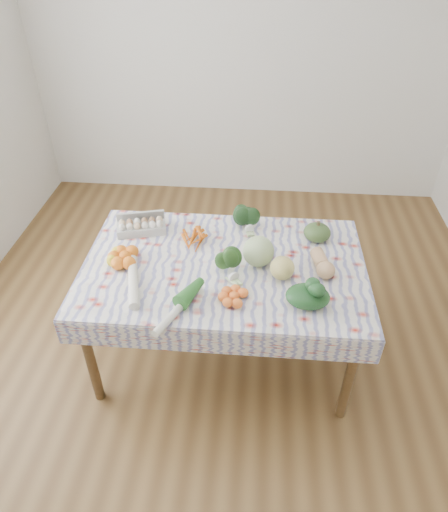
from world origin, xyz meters
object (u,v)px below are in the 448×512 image
(cabbage, at_px, (258,251))
(grapefruit, at_px, (282,268))
(butternut_squash, at_px, (323,263))
(kabocha_squash, at_px, (317,232))
(egg_carton, at_px, (141,228))
(dining_table, at_px, (224,275))

(cabbage, bearing_deg, grapefruit, -39.90)
(cabbage, distance_m, butternut_squash, 0.37)
(butternut_squash, bearing_deg, cabbage, 164.18)
(kabocha_squash, distance_m, cabbage, 0.46)
(butternut_squash, bearing_deg, kabocha_squash, 79.74)
(egg_carton, relative_size, butternut_squash, 1.34)
(cabbage, height_order, butternut_squash, cabbage)
(kabocha_squash, relative_size, grapefruit, 1.22)
(kabocha_squash, relative_size, butternut_squash, 0.73)
(kabocha_squash, bearing_deg, dining_table, -152.30)
(egg_carton, distance_m, butternut_squash, 1.16)
(dining_table, bearing_deg, kabocha_squash, 27.70)
(egg_carton, bearing_deg, cabbage, -33.39)
(egg_carton, xyz_separation_m, kabocha_squash, (1.11, 0.02, 0.01))
(grapefruit, bearing_deg, butternut_squash, 20.80)
(dining_table, height_order, kabocha_squash, kabocha_squash)
(egg_carton, bearing_deg, grapefruit, -37.20)
(cabbage, bearing_deg, kabocha_squash, 37.38)
(egg_carton, relative_size, kabocha_squash, 1.83)
(kabocha_squash, bearing_deg, egg_carton, -179.01)
(dining_table, xyz_separation_m, butternut_squash, (0.57, -0.01, 0.14))
(dining_table, height_order, grapefruit, grapefruit)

